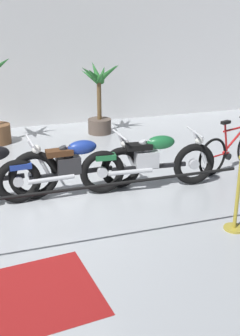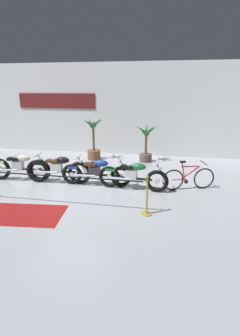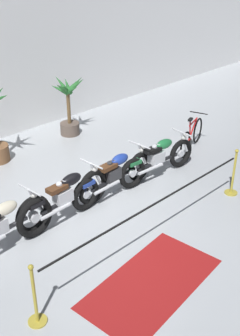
# 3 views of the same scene
# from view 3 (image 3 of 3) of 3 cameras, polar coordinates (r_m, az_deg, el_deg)

# --- Properties ---
(ground_plane) EXTENTS (120.00, 120.00, 0.00)m
(ground_plane) POSITION_cam_3_polar(r_m,az_deg,el_deg) (8.30, -1.05, -7.07)
(ground_plane) COLOR #B2B7BC
(motorcycle_cream_0) EXTENTS (2.23, 0.62, 0.96)m
(motorcycle_cream_0) POSITION_cam_3_polar(r_m,az_deg,el_deg) (7.55, -15.98, -7.94)
(motorcycle_cream_0) COLOR black
(motorcycle_cream_0) RESTS_ON ground
(motorcycle_black_1) EXTENTS (2.25, 0.62, 0.97)m
(motorcycle_black_1) POSITION_cam_3_polar(r_m,az_deg,el_deg) (8.16, -7.38, -4.00)
(motorcycle_black_1) COLOR black
(motorcycle_black_1) RESTS_ON ground
(motorcycle_blue_2) EXTENTS (2.34, 0.62, 0.92)m
(motorcycle_blue_2) POSITION_cam_3_polar(r_m,az_deg,el_deg) (8.90, -0.77, -0.99)
(motorcycle_blue_2) COLOR black
(motorcycle_blue_2) RESTS_ON ground
(motorcycle_green_3) EXTENTS (2.25, 0.62, 0.93)m
(motorcycle_green_3) POSITION_cam_3_polar(r_m,az_deg,el_deg) (9.61, 5.19, 1.26)
(motorcycle_green_3) COLOR black
(motorcycle_green_3) RESTS_ON ground
(bicycle) EXTENTS (1.63, 0.67, 0.95)m
(bicycle) POSITION_cam_3_polar(r_m,az_deg,el_deg) (11.08, 9.68, 4.25)
(bicycle) COLOR black
(bicycle) RESTS_ON ground
(potted_palm_right_of_row) EXTENTS (0.97, 0.98, 1.68)m
(potted_palm_right_of_row) POSITION_cam_3_polar(r_m,az_deg,el_deg) (11.78, -6.97, 8.23)
(potted_palm_right_of_row) COLOR brown
(potted_palm_right_of_row) RESTS_ON ground
(stanchion_far_left) EXTENTS (5.06, 0.28, 1.05)m
(stanchion_far_left) POSITION_cam_3_polar(r_m,az_deg,el_deg) (6.70, -1.48, -10.01)
(stanchion_far_left) COLOR gold
(stanchion_far_left) RESTS_ON ground
(stanchion_mid_left) EXTENTS (0.28, 0.28, 1.05)m
(stanchion_mid_left) POSITION_cam_3_polar(r_m,az_deg,el_deg) (9.28, 15.04, -1.42)
(stanchion_mid_left) COLOR gold
(stanchion_mid_left) RESTS_ON ground
(floor_banner) EXTENTS (2.51, 1.47, 0.01)m
(floor_banner) POSITION_cam_3_polar(r_m,az_deg,el_deg) (6.97, 4.28, -15.27)
(floor_banner) COLOR maroon
(floor_banner) RESTS_ON ground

